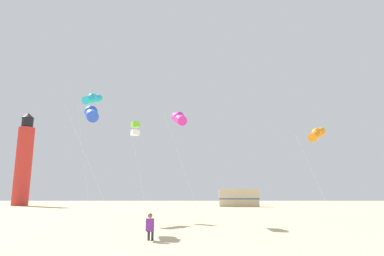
{
  "coord_description": "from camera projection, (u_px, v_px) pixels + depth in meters",
  "views": [
    {
      "loc": [
        1.42,
        -7.14,
        1.94
      ],
      "look_at": [
        1.33,
        11.52,
        5.65
      ],
      "focal_mm": 31.34,
      "sensor_mm": 36.0,
      "label": 1
    }
  ],
  "objects": [
    {
      "name": "kite_tube_magenta",
      "position": [
        181.0,
        118.0,
        24.9
      ],
      "size": [
        2.65,
        2.98,
        8.23
      ],
      "color": "silver",
      "rests_on": "ground"
    },
    {
      "name": "kite_box_lime",
      "position": [
        137.0,
        129.0,
        28.04
      ],
      "size": [
        1.67,
        1.67,
        7.94
      ],
      "color": "silver",
      "rests_on": "ground"
    },
    {
      "name": "kite_tube_orange",
      "position": [
        319.0,
        134.0,
        26.8
      ],
      "size": [
        2.87,
        2.98,
        7.41
      ],
      "color": "silver",
      "rests_on": "ground"
    },
    {
      "name": "kite_tube_cyan",
      "position": [
        94.0,
        99.0,
        28.54
      ],
      "size": [
        1.9,
        2.58,
        10.64
      ],
      "color": "silver",
      "rests_on": "ground"
    },
    {
      "name": "rv_van_tan",
      "position": [
        240.0,
        198.0,
        54.81
      ],
      "size": [
        6.58,
        2.74,
        2.8
      ],
      "rotation": [
        0.0,
        0.0,
        -0.06
      ],
      "color": "#C6B28C",
      "rests_on": "ground"
    },
    {
      "name": "kite_flyer_standing",
      "position": [
        152.0,
        226.0,
        14.27
      ],
      "size": [
        0.34,
        0.51,
        1.16
      ],
      "rotation": [
        0.0,
        0.0,
        3.15
      ],
      "color": "#722D99",
      "rests_on": "ground"
    },
    {
      "name": "kite_tube_blue",
      "position": [
        93.0,
        114.0,
        20.61
      ],
      "size": [
        2.9,
        3.33,
        7.54
      ],
      "color": "silver",
      "rests_on": "ground"
    },
    {
      "name": "lighthouse_distant",
      "position": [
        26.0,
        161.0,
        60.43
      ],
      "size": [
        2.8,
        2.8,
        16.8
      ],
      "color": "red",
      "rests_on": "ground"
    }
  ]
}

